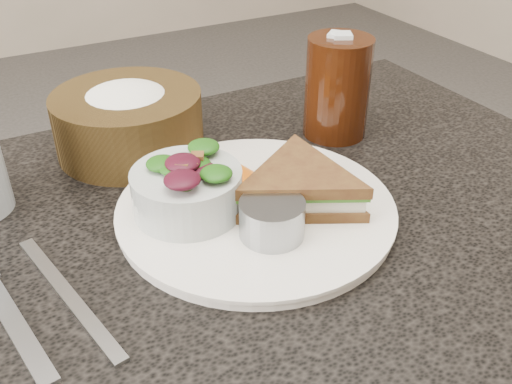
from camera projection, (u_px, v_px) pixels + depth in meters
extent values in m
cylinder|color=white|center=(256.00, 210.00, 0.64)|extent=(0.31, 0.31, 0.01)
cylinder|color=gray|center=(272.00, 219.00, 0.58)|extent=(0.08, 0.08, 0.04)
cone|color=orange|center=(230.00, 169.00, 0.67)|extent=(0.10, 0.10, 0.03)
cube|color=#B1B4B9|center=(13.00, 321.00, 0.50)|extent=(0.05, 0.18, 0.00)
cube|color=#B1B1B2|center=(68.00, 295.00, 0.53)|extent=(0.05, 0.21, 0.00)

